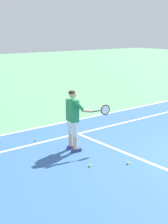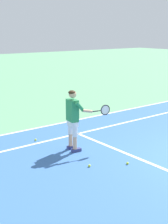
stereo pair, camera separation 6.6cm
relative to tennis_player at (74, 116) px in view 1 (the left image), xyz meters
name	(u,v)px [view 1 (the left image)]	position (x,y,z in m)	size (l,w,h in m)	color
line_singles_left	(101,128)	(-1.13, 1.97, -0.99)	(0.10, 10.83, 0.01)	white
line_doubles_left	(77,120)	(-2.50, 1.97, -0.99)	(0.10, 10.83, 0.01)	white
tennis_player	(74,116)	(0.00, 0.00, 0.00)	(0.78, 1.08, 1.71)	navy
tennis_ball_near_feet	(90,166)	(1.17, -0.37, -0.96)	(0.07, 0.07, 0.07)	#CCE02D
tennis_ball_by_baseline	(35,140)	(-1.36, -0.46, -0.96)	(0.07, 0.07, 0.07)	#CCE02D
tennis_ball_mid_court	(128,163)	(1.64, 0.48, -0.96)	(0.07, 0.07, 0.07)	#CCE02D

